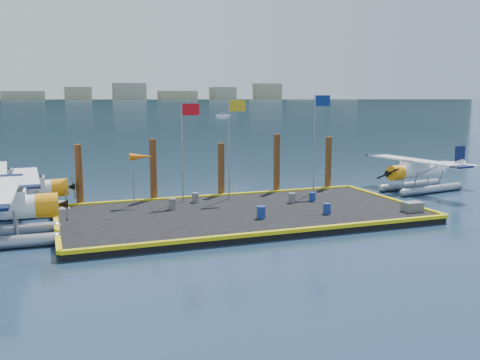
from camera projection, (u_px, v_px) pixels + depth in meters
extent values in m
plane|color=navy|center=(242.00, 218.00, 30.34)|extent=(4000.00, 4000.00, 0.00)
cube|color=black|center=(242.00, 215.00, 30.31)|extent=(20.00, 10.00, 0.40)
cube|color=black|center=(49.00, 99.00, 1050.97)|extent=(3000.00, 500.00, 0.30)
cube|color=black|center=(45.00, 49.00, 1310.54)|extent=(2200.00, 500.00, 240.00)
cone|color=black|center=(28.00, 98.00, 1451.56)|extent=(1300.00, 1300.00, 430.00)
cone|color=black|center=(180.00, 98.00, 1494.21)|extent=(1100.00, 1100.00, 360.00)
cone|color=#4E6568|center=(229.00, 97.00, 2325.53)|extent=(1300.00, 1300.00, 560.00)
cone|color=#4E6568|center=(301.00, 97.00, 2334.33)|extent=(1000.00, 1000.00, 420.00)
cube|color=white|center=(0.00, 201.00, 24.86)|extent=(2.27, 1.17, 0.92)
cube|color=black|center=(7.00, 196.00, 24.92)|extent=(1.45, 1.10, 0.56)
cylinder|color=orange|center=(47.00, 205.00, 25.56)|extent=(1.05, 1.21, 1.18)
cube|color=black|center=(66.00, 204.00, 25.83)|extent=(0.11, 2.27, 1.14)
cube|color=#0A1235|center=(8.00, 177.00, 28.88)|extent=(1.55, 0.95, 0.13)
cylinder|color=#8F929C|center=(14.00, 208.00, 31.71)|extent=(5.67, 0.74, 0.55)
cylinder|color=#8F929C|center=(14.00, 215.00, 29.87)|extent=(5.67, 0.74, 0.55)
cylinder|color=white|center=(16.00, 190.00, 30.66)|extent=(4.27, 1.15, 1.00)
cube|color=white|center=(26.00, 184.00, 30.82)|extent=(2.04, 1.07, 0.82)
cube|color=black|center=(31.00, 181.00, 30.89)|extent=(1.31, 1.00, 0.50)
cylinder|color=orange|center=(60.00, 188.00, 31.54)|extent=(0.95, 1.09, 1.06)
cube|color=black|center=(73.00, 187.00, 31.83)|extent=(0.12, 2.03, 1.02)
cube|color=white|center=(26.00, 176.00, 30.75)|extent=(1.65, 8.25, 0.11)
cube|color=#0A1235|center=(25.00, 168.00, 34.34)|extent=(1.40, 0.87, 0.12)
cube|color=#0A1235|center=(26.00, 187.00, 27.15)|extent=(1.40, 0.87, 0.12)
cube|color=black|center=(0.00, 173.00, 34.42)|extent=(1.30, 1.01, 0.49)
cylinder|color=orange|center=(26.00, 179.00, 35.10)|extent=(0.95, 1.09, 1.04)
cube|color=black|center=(39.00, 178.00, 35.39)|extent=(0.17, 1.99, 1.00)
cylinder|color=#8F929C|center=(432.00, 189.00, 38.04)|extent=(5.69, 1.46, 0.55)
cylinder|color=#8F929C|center=(410.00, 185.00, 39.77)|extent=(5.69, 1.46, 0.55)
cylinder|color=white|center=(420.00, 171.00, 38.62)|extent=(4.37, 1.68, 1.01)
cube|color=white|center=(415.00, 167.00, 38.30)|extent=(2.15, 1.32, 0.82)
cube|color=black|center=(412.00, 164.00, 38.14)|extent=(1.42, 1.16, 0.50)
cylinder|color=orange|center=(396.00, 173.00, 37.47)|extent=(1.08, 1.20, 1.06)
cube|color=black|center=(388.00, 174.00, 37.09)|extent=(0.38, 2.02, 1.03)
cube|color=white|center=(415.00, 160.00, 38.23)|extent=(2.69, 8.36, 0.11)
cube|color=#0A1235|center=(462.00, 167.00, 34.84)|extent=(1.49, 1.04, 0.12)
cube|color=#0A1235|center=(376.00, 155.00, 41.62)|extent=(1.49, 1.04, 0.12)
cube|color=#0A1235|center=(460.00, 156.00, 40.53)|extent=(1.01, 0.27, 1.56)
cube|color=white|center=(458.00, 164.00, 40.58)|extent=(1.32, 3.21, 0.09)
cylinder|color=slate|center=(173.00, 204.00, 30.80)|extent=(0.43, 0.43, 0.60)
cylinder|color=navy|center=(327.00, 209.00, 29.55)|extent=(0.42, 0.42, 0.59)
cylinder|color=slate|center=(292.00, 198.00, 32.61)|extent=(0.43, 0.43, 0.60)
cylinder|color=navy|center=(261.00, 212.00, 28.48)|extent=(0.46, 0.46, 0.65)
cylinder|color=navy|center=(312.00, 197.00, 33.10)|extent=(0.39, 0.39, 0.55)
cylinder|color=slate|center=(195.00, 198.00, 32.74)|extent=(0.41, 0.41, 0.58)
cube|color=slate|center=(412.00, 207.00, 30.17)|extent=(1.08, 0.72, 0.54)
cylinder|color=gray|center=(182.00, 153.00, 32.49)|extent=(0.08, 0.08, 6.00)
cube|color=red|center=(191.00, 109.00, 32.26)|extent=(1.10, 0.03, 0.70)
cylinder|color=gray|center=(229.00, 150.00, 33.49)|extent=(0.08, 0.08, 6.20)
cube|color=gold|center=(237.00, 106.00, 33.25)|extent=(1.10, 0.03, 0.70)
cylinder|color=gray|center=(314.00, 145.00, 35.50)|extent=(0.08, 0.08, 6.50)
cube|color=navy|center=(323.00, 101.00, 35.23)|extent=(1.10, 0.03, 0.70)
cylinder|color=gray|center=(134.00, 180.00, 31.71)|extent=(0.07, 0.07, 3.00)
cone|color=orange|center=(141.00, 157.00, 31.66)|extent=(1.40, 0.44, 0.44)
cylinder|color=#4C2E15|center=(79.00, 177.00, 32.16)|extent=(0.44, 0.44, 4.00)
cylinder|color=#4C2E15|center=(153.00, 172.00, 33.67)|extent=(0.44, 0.44, 4.20)
cylinder|color=#4C2E15|center=(221.00, 172.00, 35.23)|extent=(0.44, 0.44, 3.80)
cylinder|color=#4C2E15|center=(277.00, 165.00, 36.54)|extent=(0.44, 0.44, 4.30)
cylinder|color=#4C2E15|center=(328.00, 165.00, 37.92)|extent=(0.44, 0.44, 4.00)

